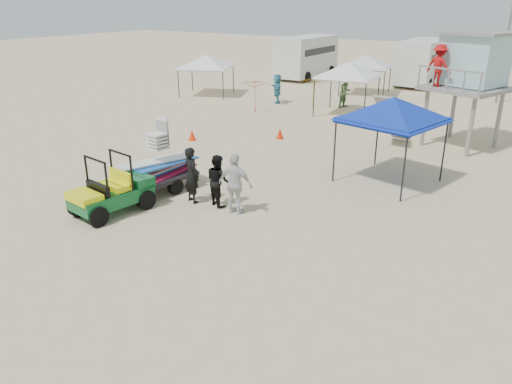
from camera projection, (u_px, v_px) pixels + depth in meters
The scene contains 20 objects.
ground at pixel (169, 278), 11.75m from camera, with size 140.00×140.00×0.00m, color beige.
utility_cart at pixel (109, 187), 15.03m from camera, with size 1.51×2.52×1.80m.
surf_trailer at pixel (163, 165), 16.83m from camera, with size 1.67×2.67×2.20m.
man_left at pixel (192, 175), 15.83m from camera, with size 0.66×0.44×1.82m, color black.
man_mid at pixel (218, 180), 15.62m from camera, with size 0.80×0.63×1.65m, color black.
man_right at pixel (235, 184), 14.96m from camera, with size 1.11×0.46×1.89m, color silver.
lifeguard_tower at pixel (468, 64), 21.01m from camera, with size 3.80×3.80×4.76m.
canopy_blue at pixel (394, 101), 16.92m from camera, with size 3.45×3.45×3.43m.
canopy_white_a at pixel (349, 65), 27.20m from camera, with size 3.29×3.29×3.30m.
canopy_white_b at pixel (206, 57), 33.05m from camera, with size 4.11×4.11×3.03m.
canopy_white_c at pixel (367, 57), 33.21m from camera, with size 3.62×3.62×3.03m.
umbrella_a at pixel (255, 96), 28.38m from camera, with size 2.02×2.06×1.86m, color #B41813.
umbrella_b at pixel (313, 92), 29.87m from camera, with size 1.89×1.93×1.73m, color gold.
cone_near at pixel (192, 135), 23.03m from camera, with size 0.34×0.34×0.50m, color #FA3107.
cone_far at pixel (280, 133), 23.28m from camera, with size 0.34×0.34×0.50m, color red.
beach_chair_a at pixel (361, 116), 26.35m from camera, with size 0.62×0.67×0.64m.
rv_far_left at pixel (307, 55), 40.63m from camera, with size 2.64×6.80×3.25m.
rv_mid_left at pixel (423, 60), 37.26m from camera, with size 2.65×6.50×3.25m.
light_pole_left at pixel (507, 36), 29.91m from camera, with size 0.14×0.14×8.00m, color slate.
distant_beachgoers at pixel (381, 102), 27.12m from camera, with size 20.01×16.77×1.81m.
Camera 1 is at (7.25, -7.47, 6.16)m, focal length 35.00 mm.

